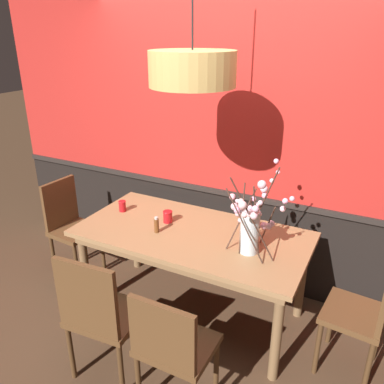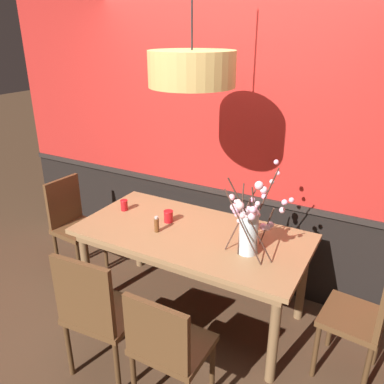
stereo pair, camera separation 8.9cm
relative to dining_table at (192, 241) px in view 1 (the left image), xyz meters
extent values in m
plane|color=#4C3321|center=(0.00, 0.00, -0.69)|extent=(24.00, 24.00, 0.00)
cube|color=black|center=(0.00, 0.70, -0.26)|extent=(4.84, 0.12, 0.86)
cube|color=black|center=(0.00, 0.69, 0.19)|extent=(4.84, 0.14, 0.05)
cube|color=#B2231E|center=(0.00, 0.70, 1.21)|extent=(4.84, 0.12, 2.09)
cube|color=#997047|center=(0.00, 0.00, 0.06)|extent=(1.82, 0.91, 0.04)
cube|color=brown|center=(0.00, 0.00, 0.01)|extent=(1.72, 0.81, 0.08)
cylinder|color=brown|center=(-0.82, -0.37, -0.32)|extent=(0.07, 0.07, 0.74)
cylinder|color=brown|center=(0.82, -0.37, -0.32)|extent=(0.07, 0.07, 0.74)
cylinder|color=brown|center=(-0.82, 0.37, -0.32)|extent=(0.07, 0.07, 0.74)
cylinder|color=brown|center=(0.82, 0.37, -0.32)|extent=(0.07, 0.07, 0.74)
cube|color=brown|center=(0.32, -0.81, -0.24)|extent=(0.45, 0.39, 0.04)
cube|color=brown|center=(0.32, -0.99, -0.01)|extent=(0.43, 0.04, 0.41)
cylinder|color=#492F1A|center=(0.12, -0.65, -0.48)|extent=(0.04, 0.04, 0.43)
cylinder|color=#492F1A|center=(0.51, -0.65, -0.48)|extent=(0.04, 0.04, 0.43)
cylinder|color=#492F1A|center=(0.12, -0.98, -0.48)|extent=(0.04, 0.04, 0.43)
cube|color=brown|center=(-1.28, 0.02, -0.23)|extent=(0.41, 0.43, 0.04)
cube|color=brown|center=(-1.45, 0.04, 0.02)|extent=(0.07, 0.38, 0.46)
cylinder|color=#492F1A|center=(-1.10, 0.18, -0.47)|extent=(0.04, 0.04, 0.44)
cylinder|color=#492F1A|center=(-1.13, -0.16, -0.47)|extent=(0.04, 0.04, 0.44)
cylinder|color=#492F1A|center=(-1.42, 0.21, -0.47)|extent=(0.04, 0.04, 0.44)
cylinder|color=#492F1A|center=(-1.45, -0.13, -0.47)|extent=(0.04, 0.04, 0.44)
cube|color=brown|center=(-0.23, -0.80, -0.22)|extent=(0.49, 0.46, 0.04)
cube|color=brown|center=(-0.22, -0.99, 0.05)|extent=(0.44, 0.07, 0.49)
cylinder|color=#492F1A|center=(-0.44, -0.64, -0.47)|extent=(0.04, 0.04, 0.45)
cylinder|color=#492F1A|center=(-0.05, -0.60, -0.47)|extent=(0.04, 0.04, 0.45)
cylinder|color=#492F1A|center=(-0.42, -1.00, -0.47)|extent=(0.04, 0.04, 0.45)
cylinder|color=#492F1A|center=(-0.02, -0.96, -0.47)|extent=(0.04, 0.04, 0.45)
cube|color=brown|center=(1.25, -0.03, -0.23)|extent=(0.43, 0.45, 0.04)
cylinder|color=#492F1A|center=(1.07, -0.19, -0.47)|extent=(0.04, 0.04, 0.44)
cylinder|color=#492F1A|center=(1.11, 0.17, -0.47)|extent=(0.04, 0.04, 0.44)
cylinder|color=#492F1A|center=(1.40, -0.22, -0.47)|extent=(0.04, 0.04, 0.44)
cylinder|color=#492F1A|center=(1.43, 0.13, -0.47)|extent=(0.04, 0.04, 0.44)
cube|color=brown|center=(0.26, 0.81, -0.25)|extent=(0.44, 0.46, 0.04)
cube|color=brown|center=(0.24, 1.00, -0.02)|extent=(0.38, 0.07, 0.41)
cylinder|color=#492F1A|center=(0.44, 0.64, -0.48)|extent=(0.04, 0.04, 0.42)
cylinder|color=#492F1A|center=(0.10, 0.61, -0.48)|extent=(0.04, 0.04, 0.42)
cylinder|color=#492F1A|center=(0.41, 1.00, -0.48)|extent=(0.04, 0.04, 0.42)
cylinder|color=#492F1A|center=(0.07, 0.97, -0.48)|extent=(0.04, 0.04, 0.42)
cube|color=brown|center=(-0.29, 0.81, -0.23)|extent=(0.43, 0.44, 0.04)
cube|color=brown|center=(-0.28, 1.00, 0.01)|extent=(0.39, 0.05, 0.43)
cylinder|color=#492F1A|center=(-0.13, 0.62, -0.47)|extent=(0.04, 0.04, 0.44)
cylinder|color=#492F1A|center=(-0.47, 0.63, -0.47)|extent=(0.04, 0.04, 0.44)
cylinder|color=#492F1A|center=(-0.11, 0.98, -0.47)|extent=(0.04, 0.04, 0.44)
cylinder|color=#492F1A|center=(-0.45, 1.00, -0.47)|extent=(0.04, 0.04, 0.44)
cylinder|color=silver|center=(0.50, -0.08, 0.24)|extent=(0.14, 0.14, 0.32)
cylinder|color=silver|center=(0.50, -0.08, 0.12)|extent=(0.12, 0.12, 0.07)
cylinder|color=#472D23|center=(0.53, 0.06, 0.41)|extent=(0.25, 0.14, 0.64)
sphere|color=#F9AACB|center=(0.54, 0.10, 0.47)|extent=(0.04, 0.04, 0.04)
sphere|color=#F4ABC9|center=(0.58, 0.19, 0.70)|extent=(0.04, 0.04, 0.04)
sphere|color=silver|center=(0.53, 0.10, 0.51)|extent=(0.05, 0.05, 0.05)
sphere|color=#FBACC1|center=(0.60, 0.17, 0.63)|extent=(0.03, 0.03, 0.03)
sphere|color=beige|center=(0.57, 0.14, 0.57)|extent=(0.04, 0.04, 0.04)
sphere|color=#EDABCB|center=(0.52, 0.12, 0.49)|extent=(0.03, 0.03, 0.03)
cylinder|color=#472D23|center=(0.49, -0.19, 0.34)|extent=(0.29, 0.01, 0.51)
sphere|color=beige|center=(0.51, -0.32, 0.58)|extent=(0.04, 0.04, 0.04)
sphere|color=#EAB0D3|center=(0.49, -0.24, 0.50)|extent=(0.04, 0.04, 0.04)
sphere|color=beige|center=(0.51, -0.24, 0.45)|extent=(0.04, 0.04, 0.04)
sphere|color=beige|center=(0.52, -0.33, 0.56)|extent=(0.05, 0.05, 0.05)
sphere|color=beige|center=(0.52, -0.31, 0.56)|extent=(0.04, 0.04, 0.04)
cylinder|color=#472D23|center=(0.56, -0.21, 0.40)|extent=(0.28, 0.19, 0.63)
sphere|color=beige|center=(0.54, -0.23, 0.46)|extent=(0.04, 0.04, 0.04)
sphere|color=silver|center=(0.58, -0.26, 0.47)|extent=(0.05, 0.05, 0.05)
sphere|color=#F2BBC7|center=(0.56, -0.22, 0.46)|extent=(0.05, 0.05, 0.05)
sphere|color=#F6B6C2|center=(0.64, -0.33, 0.72)|extent=(0.05, 0.05, 0.05)
sphere|color=silver|center=(0.62, -0.30, 0.58)|extent=(0.03, 0.03, 0.03)
sphere|color=#F1AFCB|center=(0.59, -0.28, 0.53)|extent=(0.05, 0.05, 0.05)
cylinder|color=#472D23|center=(0.60, -0.01, 0.29)|extent=(0.15, 0.21, 0.41)
sphere|color=#F3BCCC|center=(0.68, 0.06, 0.41)|extent=(0.04, 0.04, 0.04)
sphere|color=#F2A5BD|center=(0.74, 0.07, 0.49)|extent=(0.04, 0.04, 0.04)
sphere|color=#EBAFBD|center=(0.63, -0.01, 0.31)|extent=(0.05, 0.05, 0.05)
sphere|color=#EBAAC3|center=(0.57, 0.01, 0.27)|extent=(0.05, 0.05, 0.05)
sphere|color=beige|center=(0.62, -0.04, 0.30)|extent=(0.05, 0.05, 0.05)
sphere|color=#F2AACF|center=(0.69, 0.06, 0.47)|extent=(0.04, 0.04, 0.04)
cylinder|color=#472D23|center=(0.51, -0.07, 0.31)|extent=(0.04, 0.07, 0.44)
sphere|color=#EEB0C5|center=(0.50, -0.10, 0.44)|extent=(0.03, 0.03, 0.03)
sphere|color=beige|center=(0.54, -0.09, 0.47)|extent=(0.04, 0.04, 0.04)
sphere|color=#FCA8D0|center=(0.51, -0.08, 0.50)|extent=(0.03, 0.03, 0.03)
sphere|color=beige|center=(0.51, -0.07, 0.36)|extent=(0.05, 0.05, 0.05)
cylinder|color=#472D23|center=(0.44, -0.10, 0.35)|extent=(0.02, 0.07, 0.52)
sphere|color=#FAB9CD|center=(0.41, -0.13, 0.49)|extent=(0.03, 0.03, 0.03)
sphere|color=beige|center=(0.42, -0.08, 0.32)|extent=(0.03, 0.03, 0.03)
sphere|color=#FBAAD0|center=(0.41, -0.12, 0.41)|extent=(0.05, 0.05, 0.05)
cylinder|color=#472D23|center=(0.55, -0.10, 0.35)|extent=(0.06, 0.08, 0.53)
sphere|color=beige|center=(0.55, -0.07, 0.39)|extent=(0.04, 0.04, 0.04)
sphere|color=#F7A9CC|center=(0.54, -0.11, 0.44)|extent=(0.05, 0.05, 0.05)
sphere|color=#F0AACE|center=(0.52, -0.10, 0.33)|extent=(0.04, 0.04, 0.04)
cylinder|color=#472D23|center=(0.41, -0.02, 0.30)|extent=(0.15, 0.20, 0.43)
sphere|color=#EFBECB|center=(0.42, 0.02, 0.35)|extent=(0.04, 0.04, 0.04)
sphere|color=#F3AFBB|center=(0.37, 0.00, 0.32)|extent=(0.04, 0.04, 0.04)
sphere|color=#F0B5C5|center=(0.35, -0.01, 0.38)|extent=(0.05, 0.05, 0.05)
sphere|color=#ECAABB|center=(0.32, 0.02, 0.45)|extent=(0.05, 0.05, 0.05)
cylinder|color=red|center=(-0.72, 0.06, 0.13)|extent=(0.06, 0.06, 0.10)
torus|color=red|center=(-0.72, 0.06, 0.18)|extent=(0.07, 0.07, 0.01)
cylinder|color=silver|center=(-0.72, 0.06, 0.12)|extent=(0.04, 0.04, 0.05)
cylinder|color=red|center=(-0.26, 0.06, 0.13)|extent=(0.08, 0.08, 0.10)
torus|color=red|center=(-0.26, 0.06, 0.18)|extent=(0.08, 0.08, 0.01)
cylinder|color=silver|center=(-0.26, 0.06, 0.12)|extent=(0.05, 0.05, 0.05)
cylinder|color=brown|center=(-0.25, -0.13, 0.14)|extent=(0.04, 0.04, 0.12)
cylinder|color=beige|center=(-0.25, -0.13, 0.21)|extent=(0.03, 0.03, 0.02)
cylinder|color=tan|center=(0.05, -0.09, 1.33)|extent=(0.57, 0.57, 0.23)
sphere|color=#F9EAB7|center=(0.05, -0.09, 1.30)|extent=(0.14, 0.14, 0.14)
camera|label=1|loc=(1.25, -2.44, 1.57)|focal=36.75mm
camera|label=2|loc=(1.33, -2.40, 1.57)|focal=36.75mm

